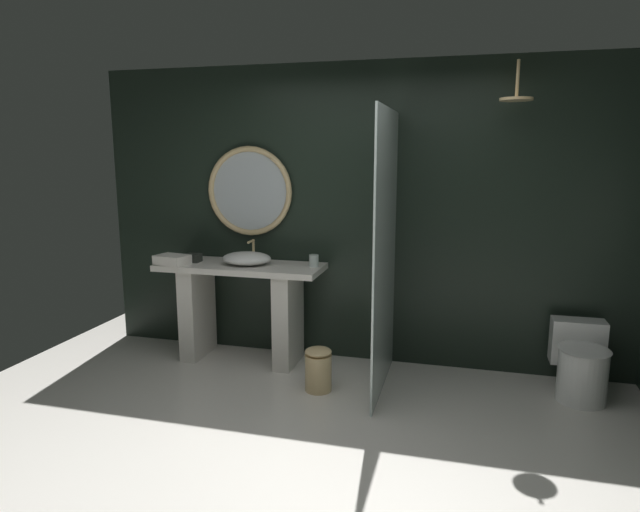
{
  "coord_description": "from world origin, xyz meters",
  "views": [
    {
      "loc": [
        0.9,
        -2.84,
        1.84
      ],
      "look_at": [
        -0.09,
        0.9,
        1.12
      ],
      "focal_mm": 30.85,
      "sensor_mm": 36.0,
      "label": 1
    }
  ],
  "objects_px": {
    "rain_shower_head": "(516,97)",
    "toilet": "(581,363)",
    "tumbler_cup": "(314,261)",
    "round_wall_mirror": "(249,191)",
    "tissue_box": "(193,258)",
    "vessel_sink": "(247,258)",
    "folded_hand_towel": "(172,260)",
    "waste_bin": "(318,369)"
  },
  "relations": [
    {
      "from": "round_wall_mirror",
      "to": "rain_shower_head",
      "type": "xyz_separation_m",
      "value": [
        2.21,
        -0.31,
        0.74
      ]
    },
    {
      "from": "tissue_box",
      "to": "toilet",
      "type": "height_order",
      "value": "tissue_box"
    },
    {
      "from": "toilet",
      "to": "folded_hand_towel",
      "type": "height_order",
      "value": "folded_hand_towel"
    },
    {
      "from": "folded_hand_towel",
      "to": "tissue_box",
      "type": "bearing_deg",
      "value": 51.75
    },
    {
      "from": "tissue_box",
      "to": "waste_bin",
      "type": "height_order",
      "value": "tissue_box"
    },
    {
      "from": "vessel_sink",
      "to": "waste_bin",
      "type": "bearing_deg",
      "value": -31.28
    },
    {
      "from": "vessel_sink",
      "to": "round_wall_mirror",
      "type": "height_order",
      "value": "round_wall_mirror"
    },
    {
      "from": "tissue_box",
      "to": "folded_hand_towel",
      "type": "distance_m",
      "value": 0.2
    },
    {
      "from": "tumbler_cup",
      "to": "folded_hand_towel",
      "type": "height_order",
      "value": "tumbler_cup"
    },
    {
      "from": "rain_shower_head",
      "to": "folded_hand_towel",
      "type": "xyz_separation_m",
      "value": [
        -2.78,
        -0.11,
        -1.32
      ]
    },
    {
      "from": "rain_shower_head",
      "to": "waste_bin",
      "type": "xyz_separation_m",
      "value": [
        -1.37,
        -0.41,
        -2.06
      ]
    },
    {
      "from": "vessel_sink",
      "to": "tumbler_cup",
      "type": "xyz_separation_m",
      "value": [
        0.59,
        0.06,
        -0.0
      ]
    },
    {
      "from": "tissue_box",
      "to": "rain_shower_head",
      "type": "xyz_separation_m",
      "value": [
        2.66,
        -0.05,
        1.33
      ]
    },
    {
      "from": "rain_shower_head",
      "to": "toilet",
      "type": "xyz_separation_m",
      "value": [
        0.59,
        -0.0,
        -1.97
      ]
    },
    {
      "from": "tumbler_cup",
      "to": "round_wall_mirror",
      "type": "bearing_deg",
      "value": 163.63
    },
    {
      "from": "waste_bin",
      "to": "rain_shower_head",
      "type": "bearing_deg",
      "value": 16.71
    },
    {
      "from": "tumbler_cup",
      "to": "toilet",
      "type": "relative_size",
      "value": 0.18
    },
    {
      "from": "waste_bin",
      "to": "folded_hand_towel",
      "type": "relative_size",
      "value": 1.27
    },
    {
      "from": "tumbler_cup",
      "to": "rain_shower_head",
      "type": "bearing_deg",
      "value": -4.37
    },
    {
      "from": "tumbler_cup",
      "to": "tissue_box",
      "type": "relative_size",
      "value": 0.8
    },
    {
      "from": "waste_bin",
      "to": "folded_hand_towel",
      "type": "bearing_deg",
      "value": 167.74
    },
    {
      "from": "tumbler_cup",
      "to": "folded_hand_towel",
      "type": "xyz_separation_m",
      "value": [
        -1.23,
        -0.23,
        -0.01
      ]
    },
    {
      "from": "tumbler_cup",
      "to": "rain_shower_head",
      "type": "relative_size",
      "value": 0.37
    },
    {
      "from": "vessel_sink",
      "to": "rain_shower_head",
      "type": "distance_m",
      "value": 2.52
    },
    {
      "from": "rain_shower_head",
      "to": "folded_hand_towel",
      "type": "distance_m",
      "value": 3.08
    },
    {
      "from": "round_wall_mirror",
      "to": "tissue_box",
      "type": "bearing_deg",
      "value": -149.57
    },
    {
      "from": "rain_shower_head",
      "to": "toilet",
      "type": "bearing_deg",
      "value": -0.0
    },
    {
      "from": "tissue_box",
      "to": "rain_shower_head",
      "type": "distance_m",
      "value": 2.97
    },
    {
      "from": "vessel_sink",
      "to": "toilet",
      "type": "distance_m",
      "value": 2.82
    },
    {
      "from": "round_wall_mirror",
      "to": "waste_bin",
      "type": "relative_size",
      "value": 2.29
    },
    {
      "from": "waste_bin",
      "to": "tissue_box",
      "type": "bearing_deg",
      "value": 160.34
    },
    {
      "from": "round_wall_mirror",
      "to": "folded_hand_towel",
      "type": "height_order",
      "value": "round_wall_mirror"
    },
    {
      "from": "round_wall_mirror",
      "to": "toilet",
      "type": "bearing_deg",
      "value": -6.35
    },
    {
      "from": "rain_shower_head",
      "to": "round_wall_mirror",
      "type": "bearing_deg",
      "value": 171.98
    },
    {
      "from": "tumbler_cup",
      "to": "tissue_box",
      "type": "bearing_deg",
      "value": -176.3
    },
    {
      "from": "tumbler_cup",
      "to": "toilet",
      "type": "distance_m",
      "value": 2.25
    },
    {
      "from": "vessel_sink",
      "to": "toilet",
      "type": "bearing_deg",
      "value": -1.23
    },
    {
      "from": "tumbler_cup",
      "to": "waste_bin",
      "type": "relative_size",
      "value": 0.3
    },
    {
      "from": "vessel_sink",
      "to": "round_wall_mirror",
      "type": "relative_size",
      "value": 0.54
    },
    {
      "from": "vessel_sink",
      "to": "round_wall_mirror",
      "type": "distance_m",
      "value": 0.62
    },
    {
      "from": "waste_bin",
      "to": "folded_hand_towel",
      "type": "height_order",
      "value": "folded_hand_towel"
    },
    {
      "from": "toilet",
      "to": "folded_hand_towel",
      "type": "xyz_separation_m",
      "value": [
        -3.37,
        -0.11,
        0.65
      ]
    }
  ]
}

